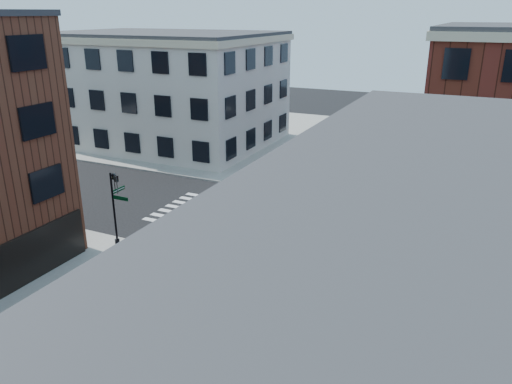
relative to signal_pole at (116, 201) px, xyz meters
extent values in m
plane|color=black|center=(6.72, 6.68, -2.86)|extent=(120.00, 120.00, 0.00)
cube|color=gray|center=(-14.28, 27.68, -2.78)|extent=(30.00, 30.00, 0.15)
cube|color=beige|center=(-12.28, 22.68, 2.64)|extent=(22.00, 16.00, 11.00)
cylinder|color=black|center=(14.22, 16.68, -1.97)|extent=(0.18, 0.18, 1.47)
cylinder|color=black|center=(14.22, 16.68, -1.24)|extent=(0.12, 0.12, 1.47)
sphere|color=black|center=(14.22, 16.68, 0.44)|extent=(2.69, 2.69, 2.69)
sphere|color=black|center=(14.47, 16.58, -0.10)|extent=(1.85, 1.85, 1.85)
cylinder|color=black|center=(14.22, 22.68, -2.04)|extent=(0.18, 0.18, 1.33)
cylinder|color=black|center=(14.22, 22.68, -1.38)|extent=(0.12, 0.12, 1.33)
sphere|color=black|center=(14.22, 22.68, 0.14)|extent=(2.43, 2.43, 2.43)
sphere|color=black|center=(14.47, 22.58, -0.35)|extent=(1.67, 1.67, 1.67)
cylinder|color=black|center=(-0.08, -0.12, -0.56)|extent=(0.12, 0.12, 4.60)
cylinder|color=black|center=(-0.08, -0.12, -2.56)|extent=(0.28, 0.28, 0.30)
cube|color=#053819|center=(0.47, -0.12, 0.29)|extent=(1.10, 0.03, 0.22)
cube|color=#053819|center=(-0.08, 0.43, 0.54)|extent=(0.03, 1.10, 0.22)
imported|color=black|center=(0.27, -0.02, 1.04)|extent=(0.22, 0.18, 1.10)
imported|color=black|center=(-0.18, 0.23, 1.04)|extent=(0.18, 0.22, 1.10)
cube|color=silver|center=(19.98, 1.71, -0.52)|extent=(6.52, 2.96, 3.45)
cube|color=maroon|center=(20.02, 0.30, -0.52)|extent=(2.45, 0.11, 0.78)
cube|color=maroon|center=(19.94, 3.13, -0.52)|extent=(2.45, 0.11, 0.78)
cube|color=#ACACAE|center=(15.76, 1.59, -1.14)|extent=(2.30, 2.73, 2.22)
cube|color=black|center=(14.71, 1.56, -0.75)|extent=(0.17, 2.11, 1.00)
cube|color=black|center=(18.65, 1.68, -2.30)|extent=(8.92, 1.37, 0.28)
cylinder|color=black|center=(15.80, 0.43, -2.30)|extent=(1.12, 0.42, 1.11)
cylinder|color=black|center=(15.73, 2.76, -2.30)|extent=(1.12, 0.42, 1.11)
cylinder|color=black|center=(19.80, 0.54, -2.30)|extent=(1.12, 0.42, 1.11)
cylinder|color=black|center=(19.73, 2.87, -2.30)|extent=(1.12, 0.42, 1.11)
cube|color=#FF4D0B|center=(1.02, 0.98, -2.84)|extent=(0.41, 0.41, 0.04)
cone|color=#FF4D0B|center=(1.02, 0.98, -2.48)|extent=(0.39, 0.39, 0.75)
cylinder|color=white|center=(1.02, 0.98, -2.38)|extent=(0.29, 0.29, 0.09)
camera|label=1|loc=(18.83, -20.99, 10.33)|focal=35.00mm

